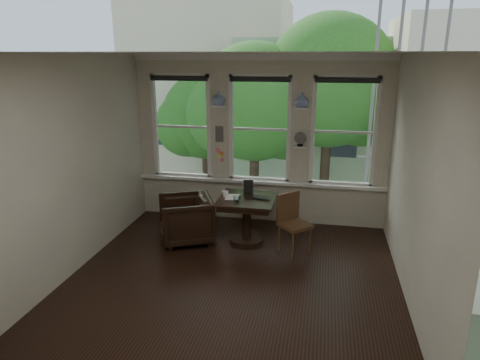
% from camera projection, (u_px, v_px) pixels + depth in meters
% --- Properties ---
extents(ground, '(4.50, 4.50, 0.00)m').
position_uv_depth(ground, '(234.00, 276.00, 5.97)').
color(ground, black).
rests_on(ground, ground).
extents(ceiling, '(4.50, 4.50, 0.00)m').
position_uv_depth(ceiling, '(233.00, 52.00, 5.12)').
color(ceiling, silver).
rests_on(ceiling, ground).
extents(wall_back, '(4.50, 0.00, 4.50)m').
position_uv_depth(wall_back, '(260.00, 140.00, 7.66)').
color(wall_back, beige).
rests_on(wall_back, ground).
extents(wall_front, '(4.50, 0.00, 4.50)m').
position_uv_depth(wall_front, '(174.00, 247.00, 3.42)').
color(wall_front, beige).
rests_on(wall_front, ground).
extents(wall_left, '(0.00, 4.50, 4.50)m').
position_uv_depth(wall_left, '(76.00, 165.00, 5.96)').
color(wall_left, beige).
rests_on(wall_left, ground).
extents(wall_right, '(0.00, 4.50, 4.50)m').
position_uv_depth(wall_right, '(417.00, 183.00, 5.12)').
color(wall_right, beige).
rests_on(wall_right, ground).
extents(window_left, '(1.10, 0.12, 1.90)m').
position_uv_depth(window_left, '(182.00, 126.00, 7.87)').
color(window_left, white).
rests_on(window_left, ground).
extents(window_center, '(1.10, 0.12, 1.90)m').
position_uv_depth(window_center, '(260.00, 129.00, 7.60)').
color(window_center, white).
rests_on(window_center, ground).
extents(window_right, '(1.10, 0.12, 1.90)m').
position_uv_depth(window_right, '(344.00, 132.00, 7.33)').
color(window_right, white).
rests_on(window_right, ground).
extents(shelf_left, '(0.26, 0.16, 0.03)m').
position_uv_depth(shelf_left, '(219.00, 106.00, 7.53)').
color(shelf_left, white).
rests_on(shelf_left, ground).
extents(shelf_right, '(0.26, 0.16, 0.03)m').
position_uv_depth(shelf_right, '(302.00, 108.00, 7.26)').
color(shelf_right, white).
rests_on(shelf_right, ground).
extents(intercom, '(0.14, 0.06, 0.28)m').
position_uv_depth(intercom, '(220.00, 134.00, 7.70)').
color(intercom, '#59544F').
rests_on(intercom, ground).
extents(sticky_notes, '(0.16, 0.01, 0.24)m').
position_uv_depth(sticky_notes, '(220.00, 153.00, 7.80)').
color(sticky_notes, pink).
rests_on(sticky_notes, ground).
extents(desk_fan, '(0.20, 0.20, 0.24)m').
position_uv_depth(desk_fan, '(300.00, 141.00, 7.40)').
color(desk_fan, '#59544F').
rests_on(desk_fan, ground).
extents(vase_left, '(0.24, 0.24, 0.25)m').
position_uv_depth(vase_left, '(219.00, 98.00, 7.49)').
color(vase_left, white).
rests_on(vase_left, shelf_left).
extents(vase_right, '(0.24, 0.24, 0.25)m').
position_uv_depth(vase_right, '(302.00, 100.00, 7.22)').
color(vase_right, white).
rests_on(vase_right, shelf_right).
extents(table, '(0.90, 0.90, 0.75)m').
position_uv_depth(table, '(247.00, 220.00, 7.00)').
color(table, black).
rests_on(table, ground).
extents(armchair_left, '(1.11, 1.10, 0.77)m').
position_uv_depth(armchair_left, '(186.00, 219.00, 7.00)').
color(armchair_left, black).
rests_on(armchair_left, ground).
extents(cushion_red, '(0.45, 0.45, 0.06)m').
position_uv_depth(cushion_red, '(186.00, 215.00, 6.98)').
color(cushion_red, maroon).
rests_on(cushion_red, armchair_left).
extents(side_chair_right, '(0.59, 0.59, 0.92)m').
position_uv_depth(side_chair_right, '(295.00, 225.00, 6.58)').
color(side_chair_right, '#402717').
rests_on(side_chair_right, ground).
extents(laptop, '(0.33, 0.26, 0.02)m').
position_uv_depth(laptop, '(260.00, 199.00, 6.82)').
color(laptop, black).
rests_on(laptop, table).
extents(mug, '(0.13, 0.13, 0.10)m').
position_uv_depth(mug, '(225.00, 194.00, 6.93)').
color(mug, white).
rests_on(mug, table).
extents(drinking_glass, '(0.12, 0.12, 0.09)m').
position_uv_depth(drinking_glass, '(237.00, 199.00, 6.73)').
color(drinking_glass, white).
rests_on(drinking_glass, table).
extents(tablet, '(0.17, 0.10, 0.22)m').
position_uv_depth(tablet, '(248.00, 187.00, 7.12)').
color(tablet, black).
rests_on(tablet, table).
extents(papers, '(0.25, 0.32, 0.00)m').
position_uv_depth(papers, '(233.00, 197.00, 6.94)').
color(papers, silver).
rests_on(papers, table).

